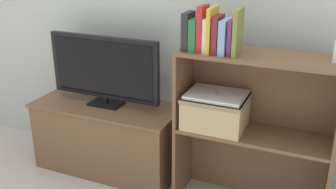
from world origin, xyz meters
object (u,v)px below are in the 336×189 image
object	(u,v)px
tv_stand	(108,137)
laptop	(216,95)
tv	(104,69)
book_charcoal	(188,31)
book_crimson	(203,29)
storage_basket_left	(216,110)
book_ivory	(207,35)
book_mustard	(212,30)
book_forest	(196,34)
book_plum	(232,37)
book_skyblue	(225,37)
book_maroon	(218,34)
book_olive	(238,32)

from	to	relation	value
tv_stand	laptop	world-z (taller)	laptop
tv_stand	tv	size ratio (longest dim) A/B	1.28
book_charcoal	book_crimson	distance (m)	0.08
book_charcoal	storage_basket_left	size ratio (longest dim) A/B	0.58
book_ivory	book_mustard	distance (m)	0.04
book_forest	book_mustard	world-z (taller)	book_mustard
tv_stand	book_forest	world-z (taller)	book_forest
book_plum	tv	bearing A→B (deg)	173.31
book_forest	laptop	distance (m)	0.37
book_skyblue	book_maroon	bearing A→B (deg)	180.00
book_maroon	storage_basket_left	xyz separation A→B (m)	(-0.00, 0.04, -0.45)
storage_basket_left	book_skyblue	bearing A→B (deg)	-41.63
tv_stand	storage_basket_left	bearing A→B (deg)	-4.67
book_maroon	laptop	bearing A→B (deg)	93.68
tv	storage_basket_left	world-z (taller)	tv
book_skyblue	laptop	world-z (taller)	book_skyblue
book_ivory	laptop	bearing A→B (deg)	35.89
book_crimson	book_plum	distance (m)	0.16
book_charcoal	book_skyblue	world-z (taller)	book_charcoal
book_mustard	storage_basket_left	size ratio (longest dim) A/B	0.68
book_olive	storage_basket_left	xyz separation A→B (m)	(-0.11, 0.04, -0.47)
tv_stand	book_plum	world-z (taller)	book_plum
book_maroon	book_ivory	bearing A→B (deg)	-180.00
book_skyblue	tv	bearing A→B (deg)	173.02
book_crimson	book_olive	world-z (taller)	book_crimson
book_maroon	storage_basket_left	distance (m)	0.45
book_ivory	laptop	world-z (taller)	book_ivory
tv	book_maroon	bearing A→B (deg)	-7.34
book_mustard	storage_basket_left	world-z (taller)	book_mustard
book_maroon	laptop	size ratio (longest dim) A/B	0.61
book_skyblue	laptop	xyz separation A→B (m)	(-0.04, 0.04, -0.35)
laptop	book_ivory	bearing A→B (deg)	-144.11
book_olive	book_plum	bearing A→B (deg)	180.00
tv_stand	storage_basket_left	distance (m)	0.86
book_maroon	book_plum	world-z (taller)	book_maroon
book_charcoal	book_skyblue	xyz separation A→B (m)	(0.21, 0.00, -0.01)
book_skyblue	laptop	bearing A→B (deg)	138.37
book_olive	storage_basket_left	world-z (taller)	book_olive
book_forest	book_plum	world-z (taller)	book_plum
book_plum	book_mustard	bearing A→B (deg)	180.00
book_crimson	book_skyblue	world-z (taller)	book_crimson
book_charcoal	book_maroon	size ratio (longest dim) A/B	1.03
tv	laptop	size ratio (longest dim) A/B	2.41
laptop	tv	bearing A→B (deg)	175.44
tv_stand	tv	world-z (taller)	tv
book_forest	book_skyblue	xyz separation A→B (m)	(0.16, -0.00, 0.00)
book_crimson	storage_basket_left	world-z (taller)	book_crimson
book_charcoal	book_mustard	xyz separation A→B (m)	(0.13, 0.00, 0.02)
tv	book_olive	xyz separation A→B (m)	(0.89, -0.10, 0.34)
book_mustard	book_skyblue	distance (m)	0.08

